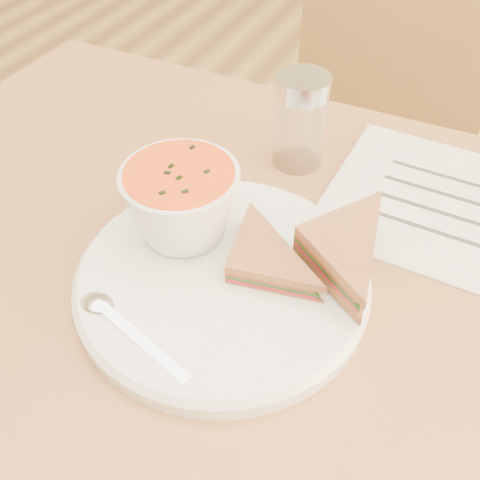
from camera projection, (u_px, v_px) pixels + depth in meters
The scene contains 9 objects.
dining_table at pixel (240, 423), 0.83m from camera, with size 1.00×0.70×0.75m, color #945A2E, non-canonical shape.
chair_far at pixel (361, 226), 1.09m from camera, with size 0.37×0.37×0.83m, color brown, non-canonical shape.
plate at pixel (222, 279), 0.54m from camera, with size 0.29×0.29×0.02m, color white, non-canonical shape.
soup_bowl at pixel (182, 205), 0.54m from camera, with size 0.12×0.12×0.08m, color white, non-canonical shape.
sandwich_half_a at pixel (225, 277), 0.51m from camera, with size 0.10×0.10×0.03m, color #B96C41, non-canonical shape.
sandwich_half_b at pixel (294, 238), 0.53m from camera, with size 0.11×0.11×0.03m, color #B96C41, non-canonical shape.
spoon at pixel (133, 334), 0.47m from camera, with size 0.18×0.04×0.01m, color silver, non-canonical shape.
paper_menu at pixel (474, 214), 0.62m from camera, with size 0.33×0.24×0.00m, color silver, non-canonical shape.
condiment_shaker at pixel (300, 122), 0.65m from camera, with size 0.07×0.07×0.12m, color silver, non-canonical shape.
Camera 1 is at (0.17, -0.35, 1.17)m, focal length 40.00 mm.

